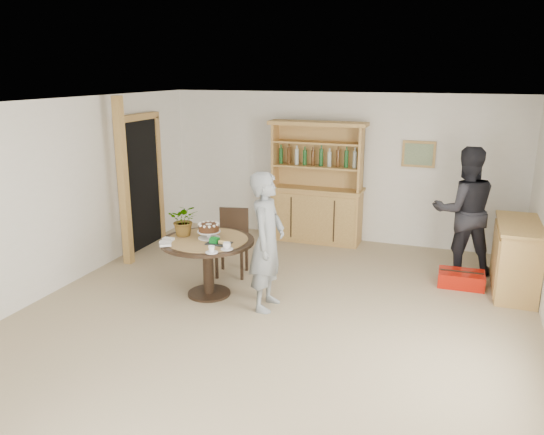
{
  "coord_description": "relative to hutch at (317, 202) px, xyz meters",
  "views": [
    {
      "loc": [
        1.92,
        -5.25,
        2.83
      ],
      "look_at": [
        -0.24,
        0.81,
        1.05
      ],
      "focal_mm": 35.0,
      "sensor_mm": 36.0,
      "label": 1
    }
  ],
  "objects": [
    {
      "name": "coffee_cup_b",
      "position": [
        -0.44,
        -3.15,
        0.11
      ],
      "size": [
        0.15,
        0.15,
        0.08
      ],
      "color": "white",
      "rests_on": "dining_table"
    },
    {
      "name": "red_suitcase",
      "position": [
        2.39,
        -1.29,
        -0.59
      ],
      "size": [
        0.61,
        0.41,
        0.21
      ],
      "rotation": [
        0.0,
        0.0,
        0.02
      ],
      "color": "#BA1709",
      "rests_on": "ground"
    },
    {
      "name": "teen_boy",
      "position": [
        0.13,
        -2.8,
        0.16
      ],
      "size": [
        0.42,
        0.63,
        1.7
      ],
      "primitive_type": "imported",
      "rotation": [
        0.0,
        0.0,
        1.59
      ],
      "color": "gray",
      "rests_on": "ground"
    },
    {
      "name": "adult_person",
      "position": [
        2.35,
        -0.73,
        0.23
      ],
      "size": [
        1.06,
        0.92,
        1.84
      ],
      "primitive_type": "imported",
      "rotation": [
        0.0,
        0.0,
        3.43
      ],
      "color": "black",
      "rests_on": "ground"
    },
    {
      "name": "gift_tray",
      "position": [
        -0.51,
        -2.82,
        0.1
      ],
      "size": [
        0.3,
        0.2,
        0.08
      ],
      "color": "black",
      "rests_on": "dining_table"
    },
    {
      "name": "pine_post",
      "position": [
        -2.4,
        -2.04,
        0.56
      ],
      "size": [
        0.12,
        0.12,
        2.5
      ],
      "primitive_type": "cube",
      "color": "tan",
      "rests_on": "ground"
    },
    {
      "name": "hutch",
      "position": [
        0.0,
        0.0,
        0.0
      ],
      "size": [
        1.62,
        0.54,
        2.04
      ],
      "color": "tan",
      "rests_on": "ground"
    },
    {
      "name": "birthday_cake",
      "position": [
        -0.72,
        -2.65,
        0.19
      ],
      "size": [
        0.3,
        0.3,
        0.2
      ],
      "color": "white",
      "rests_on": "dining_table"
    },
    {
      "name": "dining_table",
      "position": [
        -0.72,
        -2.7,
        -0.08
      ],
      "size": [
        1.2,
        1.2,
        0.76
      ],
      "color": "black",
      "rests_on": "ground"
    },
    {
      "name": "ground",
      "position": [
        0.3,
        -3.24,
        -0.69
      ],
      "size": [
        7.0,
        7.0,
        0.0
      ],
      "primitive_type": "plane",
      "color": "tan",
      "rests_on": "ground"
    },
    {
      "name": "room_shell",
      "position": [
        0.3,
        -3.23,
        1.05
      ],
      "size": [
        6.04,
        7.04,
        2.52
      ],
      "color": "white",
      "rests_on": "ground"
    },
    {
      "name": "flower_vase",
      "position": [
        -1.07,
        -2.65,
        0.28
      ],
      "size": [
        0.47,
        0.44,
        0.42
      ],
      "primitive_type": "imported",
      "rotation": [
        0.0,
        0.0,
        0.35
      ],
      "color": "#3F7233",
      "rests_on": "dining_table"
    },
    {
      "name": "napkins",
      "position": [
        -1.13,
        -3.01,
        0.09
      ],
      "size": [
        0.24,
        0.33,
        0.03
      ],
      "color": "white",
      "rests_on": "dining_table"
    },
    {
      "name": "dining_chair",
      "position": [
        -0.74,
        -1.87,
        -0.15
      ],
      "size": [
        0.49,
        0.49,
        0.95
      ],
      "rotation": [
        0.0,
        0.0,
        0.2
      ],
      "color": "black",
      "rests_on": "ground"
    },
    {
      "name": "coffee_cup_a",
      "position": [
        -0.32,
        -2.98,
        0.11
      ],
      "size": [
        0.15,
        0.15,
        0.09
      ],
      "color": "white",
      "rests_on": "dining_table"
    },
    {
      "name": "doorway",
      "position": [
        -2.63,
        -1.24,
        0.42
      ],
      "size": [
        0.13,
        1.1,
        2.18
      ],
      "color": "black",
      "rests_on": "ground"
    },
    {
      "name": "sideboard",
      "position": [
        3.04,
        -1.24,
        -0.22
      ],
      "size": [
        0.54,
        1.26,
        0.94
      ],
      "color": "tan",
      "rests_on": "ground"
    }
  ]
}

